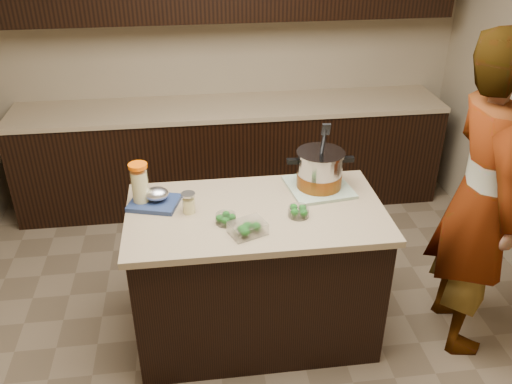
# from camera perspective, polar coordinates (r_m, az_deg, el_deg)

# --- Properties ---
(ground_plane) EXTENTS (4.00, 4.00, 0.00)m
(ground_plane) POSITION_cam_1_polar(r_m,az_deg,el_deg) (3.61, 0.00, -14.24)
(ground_plane) COLOR brown
(ground_plane) RESTS_ON ground
(room_shell) EXTENTS (4.04, 4.04, 2.72)m
(room_shell) POSITION_cam_1_polar(r_m,az_deg,el_deg) (2.72, 0.00, 12.85)
(room_shell) COLOR tan
(room_shell) RESTS_ON ground
(back_cabinets) EXTENTS (3.60, 0.63, 2.33)m
(back_cabinets) POSITION_cam_1_polar(r_m,az_deg,el_deg) (4.60, -2.85, 9.78)
(back_cabinets) COLOR black
(back_cabinets) RESTS_ON ground
(island) EXTENTS (1.46, 0.81, 0.90)m
(island) POSITION_cam_1_polar(r_m,az_deg,el_deg) (3.31, 0.00, -8.58)
(island) COLOR black
(island) RESTS_ON ground
(dish_towel) EXTENTS (0.40, 0.40, 0.02)m
(dish_towel) POSITION_cam_1_polar(r_m,az_deg,el_deg) (3.29, 6.61, 0.52)
(dish_towel) COLOR #5D875B
(dish_towel) RESTS_ON island
(stock_pot) EXTENTS (0.40, 0.30, 0.40)m
(stock_pot) POSITION_cam_1_polar(r_m,az_deg,el_deg) (3.24, 6.71, 2.14)
(stock_pot) COLOR #B7B7BC
(stock_pot) RESTS_ON dish_towel
(lemonade_pitcher) EXTENTS (0.13, 0.13, 0.26)m
(lemonade_pitcher) POSITION_cam_1_polar(r_m,az_deg,el_deg) (3.12, -12.11, 0.59)
(lemonade_pitcher) COLOR #E9DB8E
(lemonade_pitcher) RESTS_ON island
(mason_jar) EXTENTS (0.10, 0.10, 0.13)m
(mason_jar) POSITION_cam_1_polar(r_m,az_deg,el_deg) (3.03, -7.10, -1.20)
(mason_jar) COLOR #E9DB8E
(mason_jar) RESTS_ON island
(broccoli_tub_left) EXTENTS (0.15, 0.15, 0.05)m
(broccoli_tub_left) POSITION_cam_1_polar(r_m,az_deg,el_deg) (2.94, -3.19, -2.87)
(broccoli_tub_left) COLOR silver
(broccoli_tub_left) RESTS_ON island
(broccoli_tub_right) EXTENTS (0.15, 0.15, 0.06)m
(broccoli_tub_right) POSITION_cam_1_polar(r_m,az_deg,el_deg) (3.00, 4.51, -2.11)
(broccoli_tub_right) COLOR silver
(broccoli_tub_right) RESTS_ON island
(broccoli_tub_rect) EXTENTS (0.22, 0.19, 0.07)m
(broccoli_tub_rect) POSITION_cam_1_polar(r_m,az_deg,el_deg) (2.84, -0.89, -3.88)
(broccoli_tub_rect) COLOR silver
(broccoli_tub_rect) RESTS_ON island
(blue_tray) EXTENTS (0.32, 0.28, 0.10)m
(blue_tray) POSITION_cam_1_polar(r_m,az_deg,el_deg) (3.14, -10.55, -0.78)
(blue_tray) COLOR navy
(blue_tray) RESTS_ON island
(person) EXTENTS (0.54, 0.75, 1.92)m
(person) POSITION_cam_1_polar(r_m,az_deg,el_deg) (3.29, 22.61, -0.70)
(person) COLOR gray
(person) RESTS_ON ground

